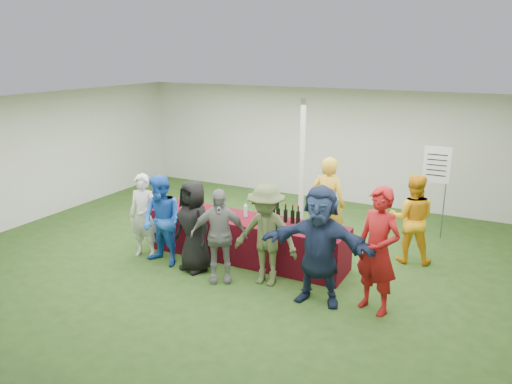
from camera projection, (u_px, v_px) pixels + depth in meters
The scene contains 18 objects.
ground at pixel (249, 254), 9.00m from camera, with size 60.00×60.00×0.00m, color #284719.
tent at pixel (302, 171), 9.43m from camera, with size 10.00×10.00×10.00m.
serving_table at pixel (246, 239), 8.73m from camera, with size 3.60×0.80×0.75m, color #5A0C1C.
wine_bottles at pixel (281, 215), 8.44m from camera, with size 0.73×0.09×0.32m.
wine_glasses at pixel (212, 212), 8.60m from camera, with size 2.73×0.10×0.16m.
water_bottle at pixel (246, 211), 8.68m from camera, with size 0.07×0.07×0.23m.
bar_towel at pixel (331, 231), 7.99m from camera, with size 0.25×0.18×0.03m, color white.
dump_bucket at pixel (330, 232), 7.71m from camera, with size 0.25×0.25×0.18m, color slate.
wine_list_sign at pixel (436, 172), 9.52m from camera, with size 0.50×0.03×1.80m.
staff_pourer at pixel (328, 204), 9.01m from camera, with size 0.64×0.42×1.75m, color gold.
staff_back at pixel (412, 219), 8.51m from camera, with size 0.76×0.59×1.57m, color orange.
customer_0 at pixel (144, 216), 8.75m from camera, with size 0.55×0.36×1.50m, color silver.
customer_1 at pixel (162, 221), 8.39m from camera, with size 0.76×0.59×1.56m, color blue.
customer_2 at pixel (194, 226), 8.18m from camera, with size 0.75×0.49×1.54m, color black.
customer_3 at pixel (219, 236), 7.80m from camera, with size 0.89×0.37×1.52m, color slate.
customer_4 at pixel (266, 235), 7.68m from camera, with size 1.05×0.60×1.62m, color #4B5630.
customer_5 at pixel (319, 245), 7.08m from camera, with size 1.63×0.52×1.76m, color #1B2846.
customer_6 at pixel (378, 251), 6.83m from camera, with size 0.66×0.43×1.81m, color maroon.
Camera 1 is at (3.95, -7.35, 3.55)m, focal length 35.00 mm.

